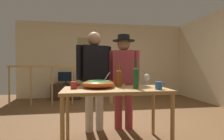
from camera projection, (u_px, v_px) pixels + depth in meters
The scene contains 16 objects.
ground_plane at pixel (122, 124), 3.23m from camera, with size 7.97×7.97×0.00m, color brown.
back_wall at pixel (104, 60), 6.23m from camera, with size 5.81×0.10×2.57m, color beige.
side_wall_right at pixel (224, 58), 4.56m from camera, with size 0.10×4.60×2.57m, color beige.
framed_picture at pixel (85, 45), 6.06m from camera, with size 0.50×0.03×0.50m, color #9D8951.
stair_railing at pixel (79, 80), 4.92m from camera, with size 2.82×0.10×1.14m.
tv_console at pixel (66, 92), 5.71m from camera, with size 0.90×0.40×0.50m, color #38281E.
flat_screen_tv at pixel (66, 77), 5.67m from camera, with size 0.48×0.12×0.39m.
serving_table at pixel (116, 95), 2.34m from camera, with size 1.38×0.69×0.77m.
salad_bowl at pixel (98, 83), 2.37m from camera, with size 0.43×0.43×0.22m.
wine_glass at pixel (147, 78), 2.51m from camera, with size 0.09×0.09×0.19m.
wine_bottle_green at pixel (136, 77), 2.31m from camera, with size 0.07×0.07×0.37m.
wine_bottle_amber at pixel (119, 77), 2.49m from camera, with size 0.08×0.08×0.34m.
mug_blue at pixel (159, 85), 2.24m from camera, with size 0.12×0.09×0.10m.
mug_red at pixel (74, 85), 2.30m from camera, with size 0.12×0.08×0.09m.
person_standing_left at pixel (94, 72), 2.90m from camera, with size 0.58×0.33×1.63m.
person_standing_right at pixel (124, 74), 2.98m from camera, with size 0.52×0.38×1.60m.
Camera 1 is at (-0.68, -3.14, 1.06)m, focal length 28.18 mm.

